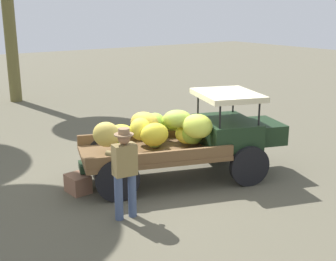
{
  "coord_description": "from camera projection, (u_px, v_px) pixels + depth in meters",
  "views": [
    {
      "loc": [
        -5.3,
        -7.38,
        3.64
      ],
      "look_at": [
        -0.07,
        0.09,
        1.12
      ],
      "focal_mm": 47.51,
      "sensor_mm": 36.0,
      "label": 1
    }
  ],
  "objects": [
    {
      "name": "wooden_crate",
      "position": [
        78.0,
        184.0,
        9.04
      ],
      "size": [
        0.43,
        0.53,
        0.37
      ],
      "primitive_type": "cube",
      "rotation": [
        0.0,
        0.0,
        1.66
      ],
      "color": "#8E6148",
      "rests_on": "ground"
    },
    {
      "name": "truck",
      "position": [
        188.0,
        136.0,
        9.66
      ],
      "size": [
        4.66,
        2.86,
        1.87
      ],
      "rotation": [
        0.0,
        0.0,
        -0.32
      ],
      "color": "black",
      "rests_on": "ground"
    },
    {
      "name": "farmer",
      "position": [
        125.0,
        168.0,
        7.74
      ],
      "size": [
        0.52,
        0.47,
        1.67
      ],
      "rotation": [
        0.0,
        0.0,
        1.48
      ],
      "color": "#445478",
      "rests_on": "ground"
    },
    {
      "name": "ground_plane",
      "position": [
        173.0,
        180.0,
        9.73
      ],
      "size": [
        60.0,
        60.0,
        0.0
      ],
      "primitive_type": "plane",
      "color": "#5D5745"
    }
  ]
}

